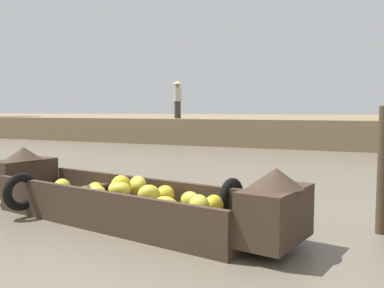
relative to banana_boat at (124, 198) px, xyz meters
The scene contains 5 objects.
ground_plane 6.10m from the banana_boat, 80.93° to the left, with size 300.00×300.00×0.00m, color #665B4C.
riverbank_strip 21.10m from the banana_boat, 87.39° to the left, with size 160.00×20.00×1.10m, color #7F6B4C.
banana_boat is the anchor object (origin of this frame).
vendor_person 13.40m from the banana_boat, 113.30° to the left, with size 0.44×0.44×1.66m.
mooring_post 3.22m from the banana_boat, 14.83° to the left, with size 0.14×0.14×1.51m, color #423323.
Camera 1 is at (2.09, -0.58, 1.46)m, focal length 39.33 mm.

